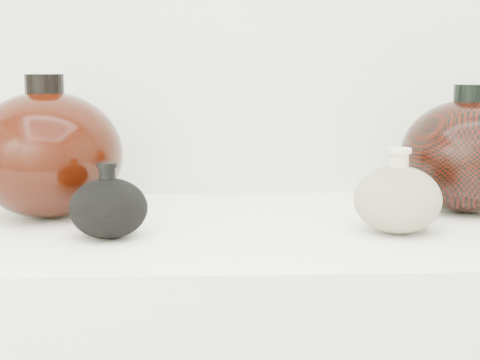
{
  "coord_description": "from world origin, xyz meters",
  "views": [
    {
      "loc": [
        -0.03,
        -0.02,
        1.13
      ],
      "look_at": [
        0.01,
        0.92,
        0.97
      ],
      "focal_mm": 50.0,
      "sensor_mm": 36.0,
      "label": 1
    }
  ],
  "objects_px": {
    "black_gourd_vase": "(109,208)",
    "cream_gourd_vase": "(397,199)",
    "right_round_pot": "(468,155)",
    "left_round_pot": "(48,154)"
  },
  "relations": [
    {
      "from": "left_round_pot",
      "to": "right_round_pot",
      "type": "distance_m",
      "value": 0.67
    },
    {
      "from": "cream_gourd_vase",
      "to": "left_round_pot",
      "type": "height_order",
      "value": "left_round_pot"
    },
    {
      "from": "black_gourd_vase",
      "to": "left_round_pot",
      "type": "bearing_deg",
      "value": 128.71
    },
    {
      "from": "black_gourd_vase",
      "to": "cream_gourd_vase",
      "type": "distance_m",
      "value": 0.4
    },
    {
      "from": "black_gourd_vase",
      "to": "right_round_pot",
      "type": "relative_size",
      "value": 0.42
    },
    {
      "from": "left_round_pot",
      "to": "right_round_pot",
      "type": "height_order",
      "value": "left_round_pot"
    },
    {
      "from": "black_gourd_vase",
      "to": "cream_gourd_vase",
      "type": "relative_size",
      "value": 0.77
    },
    {
      "from": "cream_gourd_vase",
      "to": "right_round_pot",
      "type": "bearing_deg",
      "value": 42.25
    },
    {
      "from": "right_round_pot",
      "to": "black_gourd_vase",
      "type": "bearing_deg",
      "value": -164.83
    },
    {
      "from": "cream_gourd_vase",
      "to": "right_round_pot",
      "type": "distance_m",
      "value": 0.21
    }
  ]
}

